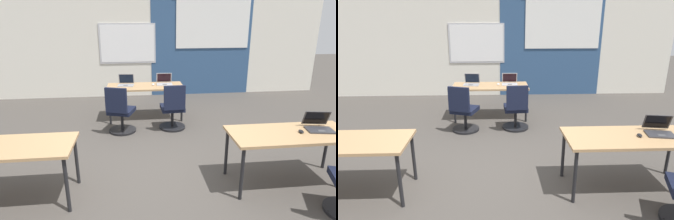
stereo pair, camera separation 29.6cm
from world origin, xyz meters
TOP-DOWN VIEW (x-y plane):
  - ground_plane at (0.00, 0.00)m, footprint 24.00×24.00m
  - back_wall_assembly at (0.05, 4.20)m, footprint 10.00×0.27m
  - desk_near_left at (-1.75, -0.60)m, footprint 1.60×0.70m
  - desk_near_right at (1.75, -0.60)m, footprint 1.60×0.70m
  - desk_far_center at (0.00, 2.20)m, footprint 1.60×0.70m
  - laptop_near_right_end at (2.15, -0.53)m, footprint 0.38×0.37m
  - mouse_near_right_end at (1.86, -0.62)m, footprint 0.07×0.11m
  - laptop_far_right at (0.42, 2.30)m, footprint 0.34×0.31m
  - mouse_far_right at (0.17, 2.24)m, footprint 0.08×0.11m
  - chair_far_right at (0.50, 1.47)m, footprint 0.52×0.55m
  - laptop_far_left at (-0.40, 2.29)m, footprint 0.36×0.32m
  - chair_far_left at (-0.51, 1.41)m, footprint 0.56×0.61m

SIDE VIEW (x-z plane):
  - ground_plane at x=0.00m, z-range 0.00..0.00m
  - chair_far_right at x=0.50m, z-range -0.08..0.84m
  - chair_far_left at x=-0.51m, z-range -0.08..0.84m
  - desk_near_left at x=-1.75m, z-range 0.30..1.02m
  - desk_near_right at x=1.75m, z-range 0.30..1.02m
  - desk_far_center at x=0.00m, z-range 0.30..1.02m
  - mouse_near_right_end at x=1.86m, z-range 0.72..0.75m
  - mouse_far_right at x=0.17m, z-range 0.72..0.75m
  - laptop_near_right_end at x=2.15m, z-range 0.66..0.88m
  - laptop_far_right at x=0.42m, z-range 0.65..0.88m
  - laptop_far_left at x=-0.40m, z-range 0.65..0.89m
  - back_wall_assembly at x=0.05m, z-range 0.01..2.81m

